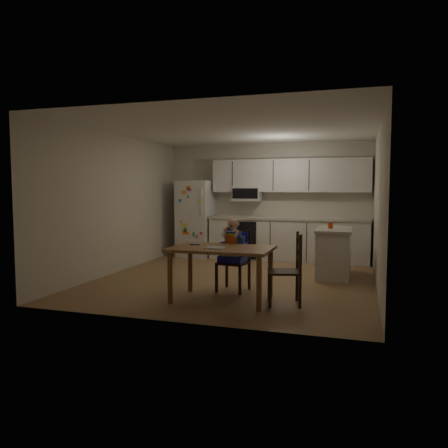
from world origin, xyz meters
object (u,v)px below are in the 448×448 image
at_px(kitchen_island, 334,252).
at_px(chair_booster, 234,247).
at_px(refrigerator, 196,219).
at_px(red_cup, 331,226).
at_px(dining_table, 221,254).
at_px(chair_side, 291,264).

xyz_separation_m(kitchen_island, chair_booster, (-1.37, -1.51, 0.24)).
height_order(refrigerator, red_cup, refrigerator).
bearing_deg(red_cup, kitchen_island, 10.80).
height_order(red_cup, chair_booster, chair_booster).
distance_m(dining_table, chair_side, 0.95).
relative_size(dining_table, chair_side, 1.44).
height_order(kitchen_island, red_cup, red_cup).
height_order(refrigerator, chair_side, refrigerator).
bearing_deg(chair_booster, chair_side, -23.03).
bearing_deg(chair_booster, refrigerator, 127.90).
xyz_separation_m(refrigerator, chair_side, (2.69, -3.49, -0.31)).
relative_size(red_cup, dining_table, 0.07).
bearing_deg(red_cup, dining_table, -121.71).
bearing_deg(kitchen_island, refrigerator, 155.36).
bearing_deg(chair_side, dining_table, -99.20).
distance_m(refrigerator, chair_booster, 3.43).
xyz_separation_m(red_cup, chair_side, (-0.36, -2.04, -0.35)).
xyz_separation_m(refrigerator, red_cup, (3.05, -1.45, 0.04)).
bearing_deg(dining_table, kitchen_island, 57.14).
bearing_deg(refrigerator, kitchen_island, -24.64).
distance_m(kitchen_island, chair_side, 2.10).
distance_m(kitchen_island, red_cup, 0.47).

